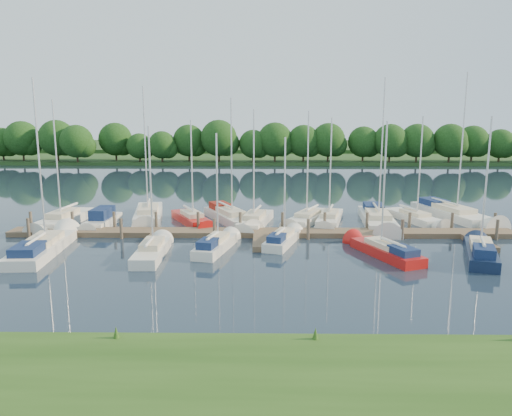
{
  "coord_description": "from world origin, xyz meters",
  "views": [
    {
      "loc": [
        0.11,
        -30.55,
        9.63
      ],
      "look_at": [
        -0.42,
        8.0,
        2.2
      ],
      "focal_mm": 35.0,
      "sensor_mm": 36.0,
      "label": 1
    }
  ],
  "objects_px": {
    "motorboat": "(102,222)",
    "sailboat_s_2": "(216,246)",
    "dock": "(261,235)",
    "sailboat_n_5": "(255,223)",
    "sailboat_n_0": "(63,222)"
  },
  "relations": [
    {
      "from": "dock",
      "to": "sailboat_s_2",
      "type": "bearing_deg",
      "value": -129.95
    },
    {
      "from": "sailboat_n_0",
      "to": "sailboat_n_5",
      "type": "xyz_separation_m",
      "value": [
        16.63,
        -0.21,
        -0.01
      ]
    },
    {
      "from": "dock",
      "to": "motorboat",
      "type": "distance_m",
      "value": 14.12
    },
    {
      "from": "dock",
      "to": "sailboat_n_0",
      "type": "height_order",
      "value": "sailboat_n_0"
    },
    {
      "from": "sailboat_n_5",
      "to": "dock",
      "type": "bearing_deg",
      "value": 110.17
    },
    {
      "from": "sailboat_s_2",
      "to": "motorboat",
      "type": "bearing_deg",
      "value": 158.51
    },
    {
      "from": "dock",
      "to": "motorboat",
      "type": "relative_size",
      "value": 6.67
    },
    {
      "from": "motorboat",
      "to": "sailboat_n_5",
      "type": "distance_m",
      "value": 13.07
    },
    {
      "from": "motorboat",
      "to": "sailboat_n_5",
      "type": "height_order",
      "value": "sailboat_n_5"
    },
    {
      "from": "sailboat_n_5",
      "to": "sailboat_s_2",
      "type": "xyz_separation_m",
      "value": [
        -2.59,
        -7.73,
        0.05
      ]
    },
    {
      "from": "sailboat_n_0",
      "to": "motorboat",
      "type": "relative_size",
      "value": 1.86
    },
    {
      "from": "dock",
      "to": "sailboat_s_2",
      "type": "relative_size",
      "value": 4.65
    },
    {
      "from": "dock",
      "to": "sailboat_s_2",
      "type": "distance_m",
      "value": 4.95
    },
    {
      "from": "dock",
      "to": "sailboat_n_0",
      "type": "relative_size",
      "value": 3.59
    },
    {
      "from": "motorboat",
      "to": "sailboat_s_2",
      "type": "height_order",
      "value": "sailboat_s_2"
    }
  ]
}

